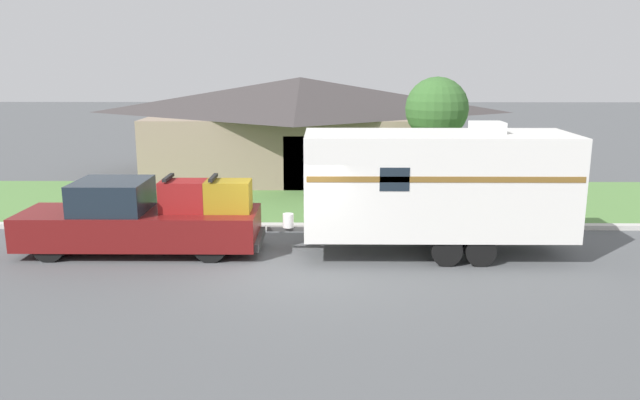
{
  "coord_description": "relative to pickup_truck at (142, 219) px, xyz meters",
  "views": [
    {
      "loc": [
        0.85,
        -14.14,
        4.91
      ],
      "look_at": [
        0.7,
        1.39,
        1.4
      ],
      "focal_mm": 35.0,
      "sensor_mm": 36.0,
      "label": 1
    }
  ],
  "objects": [
    {
      "name": "house_across_street",
      "position": [
        3.63,
        11.72,
        1.28
      ],
      "size": [
        13.07,
        8.63,
        4.17
      ],
      "color": "gray",
      "rests_on": "ground_plane"
    },
    {
      "name": "travel_trailer",
      "position": [
        7.56,
        -0.0,
        0.96
      ],
      "size": [
        7.66,
        2.38,
        3.4
      ],
      "color": "black",
      "rests_on": "ground_plane"
    },
    {
      "name": "ground_plane",
      "position": [
        3.89,
        -1.39,
        -0.88
      ],
      "size": [
        120.0,
        120.0,
        0.0
      ],
      "primitive_type": "plane",
      "color": "#515456"
    },
    {
      "name": "mailbox",
      "position": [
        5.66,
        3.32,
        0.08
      ],
      "size": [
        0.48,
        0.2,
        1.24
      ],
      "color": "brown",
      "rests_on": "ground_plane"
    },
    {
      "name": "lawn_strip",
      "position": [
        3.89,
        6.01,
        -0.86
      ],
      "size": [
        80.0,
        7.0,
        0.03
      ],
      "color": "#568442",
      "rests_on": "ground_plane"
    },
    {
      "name": "tree_in_yard",
      "position": [
        8.6,
        6.38,
        2.34
      ],
      "size": [
        2.2,
        2.2,
        4.34
      ],
      "color": "brown",
      "rests_on": "ground_plane"
    },
    {
      "name": "curb_strip",
      "position": [
        3.89,
        2.36,
        -0.81
      ],
      "size": [
        80.0,
        0.3,
        0.14
      ],
      "color": "beige",
      "rests_on": "ground_plane"
    },
    {
      "name": "pickup_truck",
      "position": [
        0.0,
        0.0,
        0.0
      ],
      "size": [
        6.19,
        1.92,
        2.02
      ],
      "color": "black",
      "rests_on": "ground_plane"
    }
  ]
}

